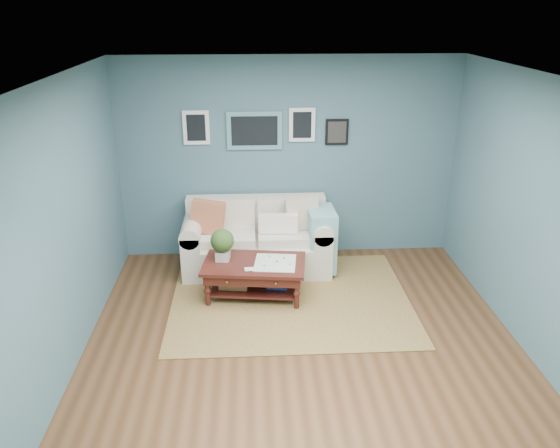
{
  "coord_description": "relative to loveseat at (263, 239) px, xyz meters",
  "views": [
    {
      "loc": [
        -0.5,
        -4.54,
        3.31
      ],
      "look_at": [
        -0.19,
        1.0,
        1.04
      ],
      "focal_mm": 35.0,
      "sensor_mm": 36.0,
      "label": 1
    }
  ],
  "objects": [
    {
      "name": "loveseat",
      "position": [
        0.0,
        0.0,
        0.0
      ],
      "size": [
        1.95,
        0.89,
        1.0
      ],
      "color": "silver",
      "rests_on": "ground"
    },
    {
      "name": "area_rug",
      "position": [
        0.3,
        -0.89,
        -0.4
      ],
      "size": [
        2.81,
        2.25,
        0.01
      ],
      "primitive_type": "cube",
      "color": "brown",
      "rests_on": "ground"
    },
    {
      "name": "room_shell",
      "position": [
        0.35,
        -1.97,
        0.95
      ],
      "size": [
        5.0,
        5.02,
        2.7
      ],
      "color": "brown",
      "rests_on": "ground"
    },
    {
      "name": "coffee_table",
      "position": [
        -0.19,
        -0.76,
        -0.04
      ],
      "size": [
        1.27,
        0.84,
        0.84
      ],
      "rotation": [
        0.0,
        0.0,
        -0.12
      ],
      "color": "#361811",
      "rests_on": "ground"
    }
  ]
}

